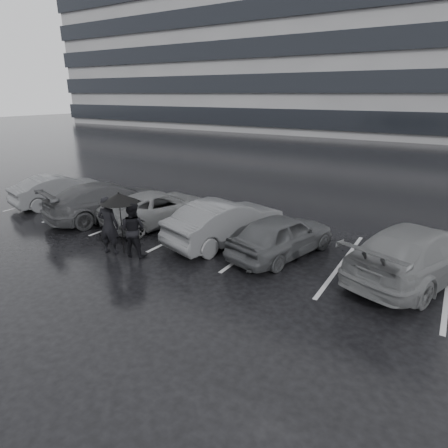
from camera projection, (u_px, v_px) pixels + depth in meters
ground at (203, 268)px, 11.01m from camera, size 160.00×160.00×0.00m
office_building at (264, 26)px, 55.71m from camera, size 61.00×26.00×29.00m
car_main at (282, 235)px, 11.69m from camera, size 2.53×4.22×1.35m
car_west_a at (226, 221)px, 12.74m from camera, size 2.69×4.72×1.47m
car_west_b at (159, 207)px, 14.66m from camera, size 3.24×4.98×1.27m
car_west_c at (108, 200)px, 15.31m from camera, size 3.39×5.42×1.46m
car_west_d at (60, 190)px, 17.16m from camera, size 2.39×4.37×1.37m
car_east at (417, 252)px, 10.22m from camera, size 3.71×5.57×1.50m
pedestrian_left at (108, 225)px, 11.77m from camera, size 0.78×0.61×1.87m
pedestrian_right at (133, 230)px, 11.57m from camera, size 0.98×0.85×1.75m
umbrella at (119, 198)px, 11.44m from camera, size 1.19×1.19×2.02m
stall_stripes at (224, 237)px, 13.41m from camera, size 19.72×5.00×0.00m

